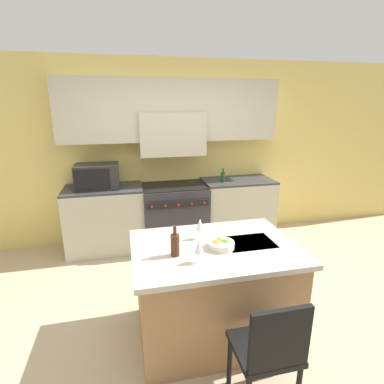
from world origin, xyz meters
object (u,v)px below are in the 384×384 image
object	(u,v)px
microwave	(97,176)
wine_bottle	(175,244)
oil_bottle_on_counter	(223,177)
fruit_bowl	(221,244)
range_stove	(175,215)
wine_glass_far	(200,225)
island_chair	(270,349)
wine_glass_near	(199,247)

from	to	relation	value
microwave	wine_bottle	bearing A→B (deg)	-70.19
oil_bottle_on_counter	microwave	bearing A→B (deg)	178.07
fruit_bowl	wine_bottle	bearing A→B (deg)	-173.27
range_stove	microwave	xyz separation A→B (m)	(-1.06, 0.02, 0.65)
range_stove	wine_bottle	distance (m)	2.10
wine_bottle	wine_glass_far	world-z (taller)	wine_bottle
wine_bottle	range_stove	bearing A→B (deg)	80.68
fruit_bowl	oil_bottle_on_counter	size ratio (longest dim) A/B	1.12
microwave	wine_glass_far	distance (m)	2.03
range_stove	island_chair	xyz separation A→B (m)	(0.17, -2.72, 0.06)
island_chair	wine_glass_near	xyz separation A→B (m)	(-0.34, 0.57, 0.50)
range_stove	oil_bottle_on_counter	bearing A→B (deg)	-3.27
range_stove	wine_glass_near	size ratio (longest dim) A/B	4.83
range_stove	wine_bottle	xyz separation A→B (m)	(-0.33, -2.01, 0.53)
microwave	island_chair	bearing A→B (deg)	-65.89
island_chair	fruit_bowl	xyz separation A→B (m)	(-0.10, 0.76, 0.40)
wine_bottle	wine_glass_far	bearing A→B (deg)	43.63
range_stove	wine_glass_far	world-z (taller)	wine_glass_far
microwave	wine_glass_far	bearing A→B (deg)	-60.42
range_stove	wine_glass_near	world-z (taller)	wine_glass_near
island_chair	fruit_bowl	world-z (taller)	fruit_bowl
island_chair	range_stove	bearing A→B (deg)	93.54
range_stove	wine_bottle	bearing A→B (deg)	-99.32
wine_glass_near	range_stove	bearing A→B (deg)	85.51
fruit_bowl	oil_bottle_on_counter	distance (m)	2.03
microwave	island_chair	size ratio (longest dim) A/B	0.63
range_stove	fruit_bowl	bearing A→B (deg)	-87.86
microwave	fruit_bowl	distance (m)	2.29
wine_glass_near	wine_glass_far	size ratio (longest dim) A/B	1.00
wine_bottle	microwave	bearing A→B (deg)	109.81
range_stove	wine_bottle	world-z (taller)	wine_bottle
wine_glass_far	oil_bottle_on_counter	bearing A→B (deg)	65.18
wine_glass_far	oil_bottle_on_counter	world-z (taller)	oil_bottle_on_counter
wine_bottle	wine_glass_near	world-z (taller)	wine_bottle
wine_bottle	wine_glass_near	size ratio (longest dim) A/B	1.34
wine_bottle	oil_bottle_on_counter	size ratio (longest dim) A/B	1.28
oil_bottle_on_counter	range_stove	bearing A→B (deg)	176.73
wine_glass_far	oil_bottle_on_counter	xyz separation A→B (m)	(0.79, 1.71, -0.00)
island_chair	oil_bottle_on_counter	xyz separation A→B (m)	(0.56, 2.68, 0.50)
island_chair	oil_bottle_on_counter	size ratio (longest dim) A/B	4.51
wine_bottle	fruit_bowl	bearing A→B (deg)	6.73
wine_bottle	fruit_bowl	size ratio (longest dim) A/B	1.15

